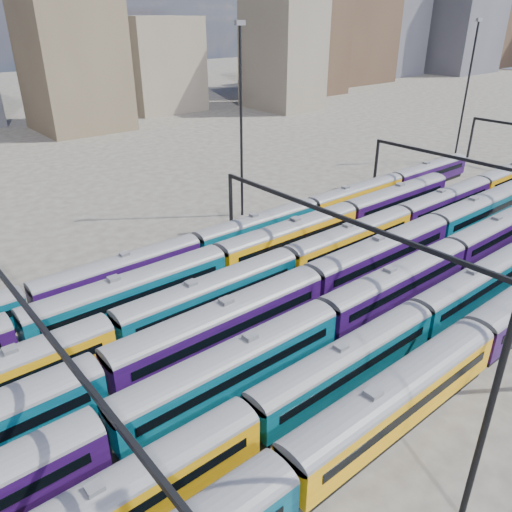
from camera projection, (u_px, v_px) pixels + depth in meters
ground at (275, 323)px, 47.15m from camera, size 500.00×500.00×0.00m
rake_1 at (346, 360)px, 38.26m from camera, size 132.72×2.77×4.66m
rake_2 at (232, 364)px, 37.49m from camera, size 101.61×2.98×5.01m
rake_3 at (381, 251)px, 54.82m from camera, size 150.61×3.15×5.30m
rake_4 at (211, 292)px, 47.33m from camera, size 140.16×2.93×4.93m
rake_5 at (130, 290)px, 47.39m from camera, size 103.70×3.04×5.12m
rake_6 at (259, 225)px, 62.53m from camera, size 93.45×2.74×4.60m
gantry_1 at (49, 345)px, 32.71m from camera, size 0.35×40.35×8.03m
gantry_2 at (351, 230)px, 49.91m from camera, size 0.35×40.35×8.03m
gantry_3 at (498, 175)px, 67.10m from camera, size 0.35×40.35×8.03m
mast_3 at (241, 117)px, 66.22m from camera, size 1.40×0.50×25.60m
mast_5 at (467, 87)px, 92.11m from camera, size 1.40×0.50×25.60m
skyline at (299, 31)px, 171.18m from camera, size 399.22×60.48×50.03m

